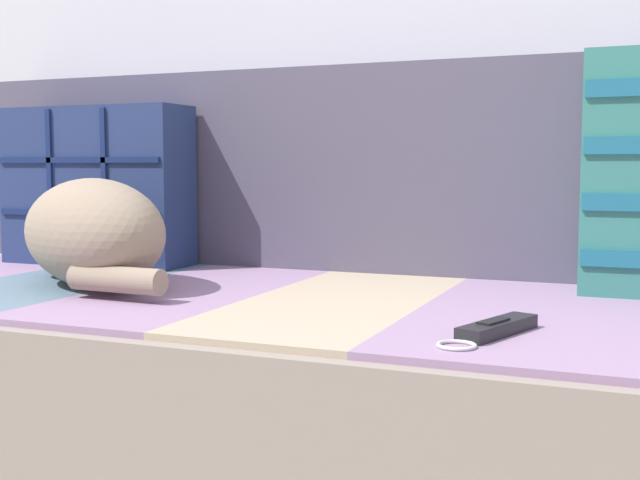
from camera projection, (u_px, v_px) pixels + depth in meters
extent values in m
cube|color=gray|center=(347.00, 478.00, 1.38)|extent=(2.12, 0.84, 0.16)
cube|color=gray|center=(348.00, 368.00, 1.36)|extent=(2.08, 0.82, 0.23)
cube|color=slate|center=(69.00, 281.00, 1.55)|extent=(0.28, 0.74, 0.01)
cube|color=gray|center=(196.00, 290.00, 1.44)|extent=(0.28, 0.74, 0.01)
cube|color=tan|center=(344.00, 300.00, 1.34)|extent=(0.28, 0.74, 0.01)
cube|color=gray|center=(518.00, 312.00, 1.23)|extent=(0.28, 0.74, 0.01)
cube|color=#514C60|center=(407.00, 169.00, 1.65)|extent=(2.08, 0.14, 0.42)
cube|color=navy|center=(97.00, 186.00, 1.78)|extent=(0.44, 0.13, 0.35)
cube|color=navy|center=(77.00, 213.00, 1.72)|extent=(0.42, 0.01, 0.01)
cube|color=navy|center=(50.00, 187.00, 1.74)|extent=(0.01, 0.01, 0.33)
cube|color=navy|center=(76.00, 160.00, 1.71)|extent=(0.42, 0.01, 0.01)
cube|color=navy|center=(104.00, 187.00, 1.69)|extent=(0.01, 0.01, 0.33)
ellipsoid|color=gray|center=(94.00, 233.00, 1.44)|extent=(0.44, 0.38, 0.20)
sphere|color=gray|center=(63.00, 246.00, 1.58)|extent=(0.11, 0.11, 0.11)
sphere|color=white|center=(52.00, 252.00, 1.55)|extent=(0.06, 0.06, 0.06)
ellipsoid|color=white|center=(61.00, 249.00, 1.44)|extent=(0.11, 0.05, 0.09)
cylinder|color=gray|center=(117.00, 280.00, 1.30)|extent=(0.17, 0.05, 0.04)
cone|color=gray|center=(46.00, 214.00, 1.55)|extent=(0.04, 0.04, 0.04)
cone|color=gray|center=(78.00, 213.00, 1.59)|extent=(0.04, 0.04, 0.04)
cube|color=black|center=(498.00, 328.00, 1.04)|extent=(0.08, 0.16, 0.02)
cube|color=black|center=(493.00, 321.00, 1.03)|extent=(0.04, 0.06, 0.00)
cube|color=black|center=(524.00, 320.00, 1.09)|extent=(0.03, 0.02, 0.02)
torus|color=silver|center=(457.00, 345.00, 0.96)|extent=(0.06, 0.06, 0.01)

